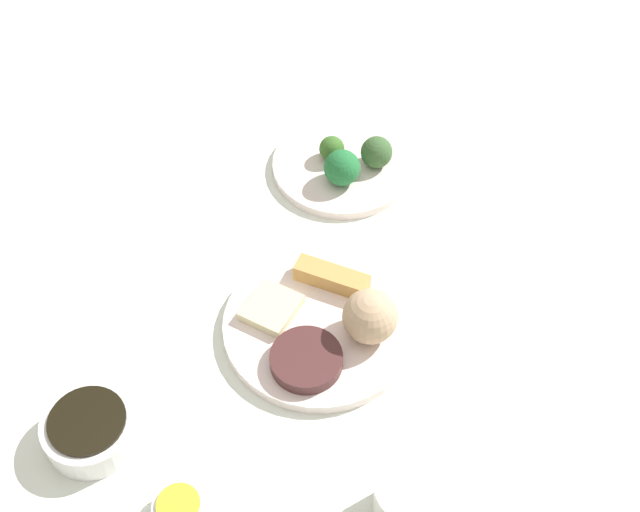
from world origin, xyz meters
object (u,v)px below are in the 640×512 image
at_px(broccoli_plate, 343,165).
at_px(main_plate, 320,325).
at_px(teacup, 405,501).
at_px(soy_sauce_bowl, 91,430).
at_px(sauce_ramekin_hot_mustard, 180,509).

bearing_deg(broccoli_plate, main_plate, -56.44).
bearing_deg(teacup, main_plate, 151.13).
bearing_deg(broccoli_plate, soy_sauce_bowl, -83.29).
distance_m(soy_sauce_bowl, sauce_ramekin_hot_mustard, 0.15).
relative_size(soy_sauce_bowl, teacup, 1.63).
distance_m(main_plate, teacup, 0.27).
relative_size(broccoli_plate, sauce_ramekin_hot_mustard, 3.64).
xyz_separation_m(main_plate, sauce_ramekin_hot_mustard, (0.04, -0.29, 0.00)).
bearing_deg(main_plate, soy_sauce_bowl, -109.33).
bearing_deg(broccoli_plate, sauce_ramekin_hot_mustard, -68.78).
xyz_separation_m(soy_sauce_bowl, teacup, (0.34, 0.17, 0.01)).
xyz_separation_m(soy_sauce_bowl, sauce_ramekin_hot_mustard, (0.15, 0.00, -0.01)).
height_order(broccoli_plate, soy_sauce_bowl, soy_sauce_bowl).
xyz_separation_m(broccoli_plate, teacup, (0.40, -0.38, 0.02)).
bearing_deg(soy_sauce_bowl, teacup, 26.46).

